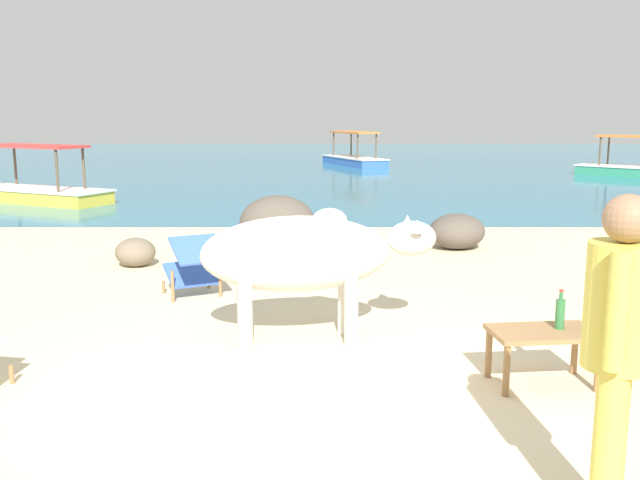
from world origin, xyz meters
TOP-DOWN VIEW (x-y plane):
  - sand_beach at (0.00, 0.00)m, footprint 18.00×14.00m
  - water_surface at (0.00, 22.00)m, footprint 60.00×36.00m
  - cow at (-0.25, 0.88)m, footprint 2.09×0.84m
  - low_bench_table at (1.53, -0.11)m, footprint 0.80×0.52m
  - bottle at (1.65, -0.07)m, footprint 0.07×0.07m
  - deck_chair_far at (-1.44, 2.29)m, footprint 0.82×0.92m
  - person_standing at (1.26, -1.91)m, footprint 0.32×0.46m
  - shore_rock_large at (-0.72, 4.93)m, footprint 1.18×0.90m
  - shore_rock_medium at (1.91, 5.07)m, footprint 1.07×1.03m
  - shore_rock_small at (-2.50, 3.88)m, footprint 0.59×0.57m
  - boat_blue at (1.22, 21.93)m, footprint 2.50×3.83m
  - boat_yellow at (-6.53, 10.71)m, footprint 3.81×2.65m
  - boat_green at (10.00, 17.10)m, footprint 3.53×3.28m

SIDE VIEW (x-z plane):
  - water_surface at x=0.00m, z-range -0.01..0.01m
  - sand_beach at x=0.00m, z-range 0.00..0.04m
  - shore_rock_small at x=-2.50m, z-range 0.04..0.42m
  - boat_blue at x=1.22m, z-range -0.35..0.94m
  - boat_yellow at x=-6.53m, z-range -0.35..0.94m
  - boat_green at x=10.00m, z-range -0.35..0.94m
  - shore_rock_medium at x=1.91m, z-range 0.04..0.56m
  - low_bench_table at x=1.53m, z-range 0.18..0.59m
  - deck_chair_far at x=-1.44m, z-range 0.08..0.77m
  - shore_rock_large at x=-0.72m, z-range 0.04..0.85m
  - bottle at x=1.65m, z-range 0.42..0.72m
  - cow at x=-0.25m, z-range 0.23..1.40m
  - person_standing at x=1.26m, z-range 0.18..1.80m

